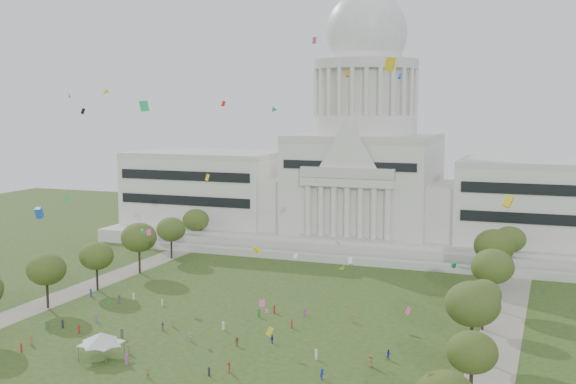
# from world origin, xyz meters

# --- Properties ---
(ground) EXTENTS (400.00, 400.00, 0.00)m
(ground) POSITION_xyz_m (0.00, 0.00, 0.00)
(ground) COLOR #304619
(ground) RESTS_ON ground
(capitol) EXTENTS (160.00, 64.50, 91.30)m
(capitol) POSITION_xyz_m (0.00, 113.59, 22.30)
(capitol) COLOR #BBB9AF
(capitol) RESTS_ON ground
(path_left) EXTENTS (8.00, 160.00, 0.04)m
(path_left) POSITION_xyz_m (-48.00, 30.00, 0.02)
(path_left) COLOR gray
(path_left) RESTS_ON ground
(path_right) EXTENTS (8.00, 160.00, 0.04)m
(path_right) POSITION_xyz_m (48.00, 30.00, 0.02)
(path_right) COLOR gray
(path_right) RESTS_ON ground
(row_tree_r_1) EXTENTS (7.58, 7.58, 10.78)m
(row_tree_r_1) POSITION_xyz_m (46.22, -1.75, 7.66)
(row_tree_r_1) COLOR black
(row_tree_r_1) RESTS_ON ground
(row_tree_l_2) EXTENTS (8.42, 8.42, 11.97)m
(row_tree_l_2) POSITION_xyz_m (-45.04, 17.30, 8.51)
(row_tree_l_2) COLOR black
(row_tree_l_2) RESTS_ON ground
(row_tree_r_2) EXTENTS (9.55, 9.55, 13.58)m
(row_tree_r_2) POSITION_xyz_m (44.17, 17.44, 9.66)
(row_tree_r_2) COLOR black
(row_tree_r_2) RESTS_ON ground
(row_tree_l_3) EXTENTS (8.12, 8.12, 11.55)m
(row_tree_l_3) POSITION_xyz_m (-44.09, 33.92, 8.21)
(row_tree_l_3) COLOR black
(row_tree_l_3) RESTS_ON ground
(row_tree_r_3) EXTENTS (7.01, 7.01, 9.98)m
(row_tree_r_3) POSITION_xyz_m (44.40, 34.48, 7.08)
(row_tree_r_3) COLOR black
(row_tree_r_3) RESTS_ON ground
(row_tree_l_4) EXTENTS (9.29, 9.29, 13.21)m
(row_tree_l_4) POSITION_xyz_m (-44.08, 52.42, 9.39)
(row_tree_l_4) COLOR black
(row_tree_l_4) RESTS_ON ground
(row_tree_r_4) EXTENTS (9.19, 9.19, 13.06)m
(row_tree_r_4) POSITION_xyz_m (44.76, 50.04, 9.29)
(row_tree_r_4) COLOR black
(row_tree_r_4) RESTS_ON ground
(row_tree_l_5) EXTENTS (8.33, 8.33, 11.85)m
(row_tree_l_5) POSITION_xyz_m (-45.22, 71.01, 8.42)
(row_tree_l_5) COLOR black
(row_tree_l_5) RESTS_ON ground
(row_tree_r_5) EXTENTS (9.82, 9.82, 13.96)m
(row_tree_r_5) POSITION_xyz_m (43.49, 70.19, 9.93)
(row_tree_r_5) COLOR black
(row_tree_r_5) RESTS_ON ground
(row_tree_l_6) EXTENTS (8.19, 8.19, 11.64)m
(row_tree_l_6) POSITION_xyz_m (-46.87, 89.14, 8.27)
(row_tree_l_6) COLOR black
(row_tree_l_6) RESTS_ON ground
(row_tree_r_6) EXTENTS (8.42, 8.42, 11.97)m
(row_tree_r_6) POSITION_xyz_m (45.96, 88.13, 8.51)
(row_tree_r_6) COLOR black
(row_tree_r_6) RESTS_ON ground
(event_tent) EXTENTS (8.80, 8.80, 4.65)m
(event_tent) POSITION_xyz_m (-15.84, -4.84, 3.60)
(event_tent) COLOR #4C4C4C
(event_tent) RESTS_ON ground
(person_0) EXTENTS (1.16, 1.18, 2.06)m
(person_0) POSITION_xyz_m (28.98, 7.17, 1.03)
(person_0) COLOR olive
(person_0) RESTS_ON ground
(person_2) EXTENTS (1.03, 0.87, 1.82)m
(person_2) POSITION_xyz_m (30.98, 11.61, 0.91)
(person_2) COLOR navy
(person_2) RESTS_ON ground
(person_3) EXTENTS (0.99, 1.34, 1.86)m
(person_3) POSITION_xyz_m (7.80, -3.47, 0.93)
(person_3) COLOR #B21E1E
(person_3) RESTS_ON ground
(person_4) EXTENTS (0.78, 1.15, 1.80)m
(person_4) POSITION_xyz_m (3.51, 9.07, 0.90)
(person_4) COLOR olive
(person_4) RESTS_ON ground
(person_5) EXTENTS (1.42, 1.63, 1.69)m
(person_5) POSITION_xyz_m (-5.92, 8.66, 0.85)
(person_5) COLOR silver
(person_5) RESTS_ON ground
(person_7) EXTENTS (0.65, 0.53, 1.60)m
(person_7) POSITION_xyz_m (-3.56, -9.91, 0.80)
(person_7) COLOR olive
(person_7) RESTS_ON ground
(person_8) EXTENTS (0.91, 0.71, 1.63)m
(person_8) POSITION_xyz_m (-13.86, 12.45, 0.82)
(person_8) COLOR #994C8C
(person_8) RESTS_ON ground
(person_9) EXTENTS (0.89, 1.34, 1.91)m
(person_9) POSITION_xyz_m (23.03, -0.98, 0.95)
(person_9) COLOR navy
(person_9) RESTS_ON ground
(person_10) EXTENTS (0.80, 1.06, 1.61)m
(person_10) POSITION_xyz_m (8.96, 12.72, 0.81)
(person_10) COLOR navy
(person_10) RESTS_ON ground
(distant_crowd) EXTENTS (61.90, 38.97, 1.87)m
(distant_crowd) POSITION_xyz_m (-14.22, 13.56, 0.86)
(distant_crowd) COLOR olive
(distant_crowd) RESTS_ON ground
(kite_swarm) EXTENTS (95.07, 104.75, 58.98)m
(kite_swarm) POSITION_xyz_m (0.74, 5.88, 26.46)
(kite_swarm) COLOR blue
(kite_swarm) RESTS_ON ground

